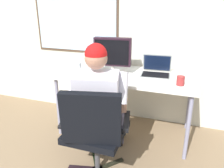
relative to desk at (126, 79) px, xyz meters
name	(u,v)px	position (x,y,z in m)	size (l,w,h in m)	color
wall_rear	(113,20)	(-0.31, 0.44, 0.63)	(5.61, 0.08, 2.65)	beige
desk	(126,79)	(0.00, 0.00, 0.00)	(1.61, 0.76, 0.76)	gray
office_chair	(94,129)	(-0.03, -0.87, -0.17)	(0.66, 0.58, 0.92)	black
person_seated	(100,103)	(-0.08, -0.62, -0.05)	(0.61, 0.84, 1.24)	#47425B
crt_monitor	(113,53)	(-0.16, 0.00, 0.30)	(0.43, 0.24, 0.41)	beige
laptop	(156,69)	(0.33, 0.10, 0.12)	(0.35, 0.33, 0.22)	gray
wine_glass	(78,66)	(-0.51, -0.21, 0.16)	(0.09, 0.09, 0.15)	silver
desk_speaker	(92,61)	(-0.50, 0.17, 0.13)	(0.08, 0.10, 0.14)	black
coffee_mug	(181,81)	(0.62, -0.17, 0.11)	(0.08, 0.08, 0.10)	maroon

